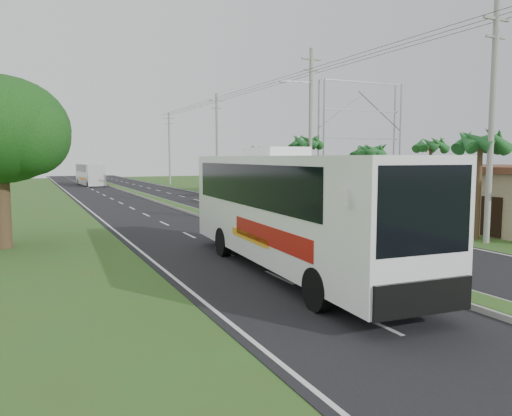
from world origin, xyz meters
name	(u,v)px	position (x,y,z in m)	size (l,w,h in m)	color
ground	(365,268)	(0.00, 0.00, 0.00)	(180.00, 180.00, 0.00)	#3C551F
road_asphalt	(194,213)	(0.00, 20.00, 0.01)	(14.00, 160.00, 0.02)	black
median_strip	(194,211)	(0.00, 20.00, 0.10)	(1.20, 160.00, 0.18)	gray
lane_edge_left	(98,217)	(-6.70, 20.00, 0.00)	(0.12, 160.00, 0.01)	silver
lane_edge_right	(277,209)	(6.70, 20.00, 0.00)	(0.12, 160.00, 0.01)	silver
shop_near	(497,195)	(14.00, 6.00, 1.78)	(8.60, 12.60, 3.52)	tan
shop_mid	(340,182)	(14.00, 22.00, 1.86)	(7.60, 10.60, 3.67)	tan
shop_far	(269,176)	(14.00, 36.00, 1.93)	(8.60, 11.60, 3.82)	tan
palm_verge_a	(481,142)	(9.00, 3.00, 4.74)	(2.40, 2.40, 5.45)	#473321
palm_verge_b	(370,152)	(9.40, 12.00, 4.36)	(2.40, 2.40, 5.05)	#473321
palm_verge_c	(307,143)	(8.80, 19.00, 5.12)	(2.40, 2.40, 5.85)	#473321
palm_verge_d	(262,151)	(9.30, 28.00, 4.55)	(2.40, 2.40, 5.25)	#473321
palm_behind_shop	(431,145)	(17.50, 15.00, 4.93)	(2.40, 2.40, 5.65)	#473321
utility_pole_a	(492,121)	(8.50, 2.00, 5.67)	(1.60, 0.28, 11.00)	gray
utility_pole_b	(310,127)	(8.47, 18.00, 6.26)	(3.20, 0.28, 12.00)	gray
utility_pole_c	(217,142)	(8.50, 38.00, 5.67)	(1.60, 0.28, 11.00)	gray
utility_pole_d	(169,148)	(8.50, 58.00, 5.42)	(1.60, 0.28, 10.50)	gray
billboard_lattice	(361,131)	(22.00, 30.00, 6.82)	(10.18, 1.18, 12.07)	gray
coach_bus_main	(290,204)	(-2.76, 0.64, 2.40)	(3.54, 13.63, 4.36)	white
coach_bus_far	(90,173)	(-2.61, 59.97, 1.73)	(2.90, 10.61, 3.06)	silver
motorcyclist	(321,235)	(-0.04, 2.93, 0.79)	(1.86, 0.98, 2.23)	black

